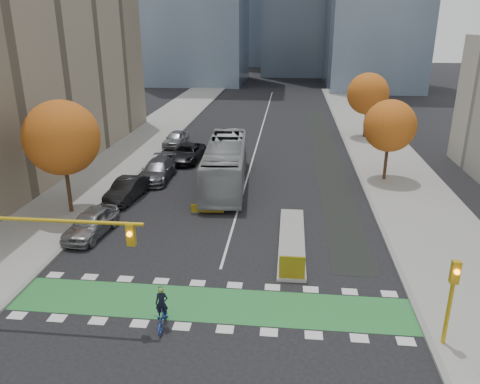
% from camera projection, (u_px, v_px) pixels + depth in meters
% --- Properties ---
extents(ground, '(300.00, 300.00, 0.00)m').
position_uv_depth(ground, '(205.00, 323.00, 21.73)').
color(ground, black).
rests_on(ground, ground).
extents(sidewalk_west, '(7.00, 120.00, 0.15)m').
position_uv_depth(sidewalk_west, '(95.00, 177.00, 41.72)').
color(sidewalk_west, gray).
rests_on(sidewalk_west, ground).
extents(sidewalk_east, '(7.00, 120.00, 0.15)m').
position_uv_depth(sidewalk_east, '(406.00, 188.00, 39.02)').
color(sidewalk_east, gray).
rests_on(sidewalk_east, ground).
extents(curb_west, '(0.30, 120.00, 0.16)m').
position_uv_depth(curb_west, '(133.00, 178.00, 41.37)').
color(curb_west, gray).
rests_on(curb_west, ground).
extents(curb_east, '(0.30, 120.00, 0.16)m').
position_uv_depth(curb_east, '(364.00, 186.00, 39.37)').
color(curb_east, gray).
rests_on(curb_east, ground).
extents(bike_crossing, '(20.00, 3.00, 0.01)m').
position_uv_depth(bike_crossing, '(210.00, 304.00, 23.12)').
color(bike_crossing, '#287D36').
rests_on(bike_crossing, ground).
extents(centre_line, '(0.15, 70.00, 0.01)m').
position_uv_depth(centre_line, '(261.00, 132.00, 59.06)').
color(centre_line, silver).
rests_on(centre_line, ground).
extents(bike_lane_paint, '(2.50, 50.00, 0.01)m').
position_uv_depth(bike_lane_paint, '(326.00, 155.00, 48.98)').
color(bike_lane_paint, black).
rests_on(bike_lane_paint, ground).
extents(median_island, '(1.60, 10.00, 0.16)m').
position_uv_depth(median_island, '(292.00, 240.00, 29.70)').
color(median_island, gray).
rests_on(median_island, ground).
extents(hazard_board, '(1.40, 0.12, 1.30)m').
position_uv_depth(hazard_board, '(292.00, 267.00, 24.97)').
color(hazard_board, yellow).
rests_on(hazard_board, median_island).
extents(tree_west, '(5.20, 5.20, 8.22)m').
position_uv_depth(tree_west, '(62.00, 138.00, 32.19)').
color(tree_west, '#332114').
rests_on(tree_west, ground).
extents(tree_east_near, '(4.40, 4.40, 7.08)m').
position_uv_depth(tree_east_near, '(390.00, 126.00, 39.39)').
color(tree_east_near, '#332114').
rests_on(tree_east_near, ground).
extents(tree_east_far, '(4.80, 4.80, 7.65)m').
position_uv_depth(tree_east_far, '(368.00, 94.00, 54.15)').
color(tree_east_far, '#332114').
rests_on(tree_east_far, ground).
extents(traffic_signal_west, '(8.53, 0.56, 5.20)m').
position_uv_depth(traffic_signal_west, '(24.00, 241.00, 20.65)').
color(traffic_signal_west, '#BF9914').
rests_on(traffic_signal_west, ground).
extents(traffic_signal_east, '(0.35, 0.43, 4.10)m').
position_uv_depth(traffic_signal_east, '(452.00, 291.00, 19.26)').
color(traffic_signal_east, '#BF9914').
rests_on(traffic_signal_east, ground).
extents(cyclist, '(0.74, 1.82, 2.06)m').
position_uv_depth(cyclist, '(162.00, 314.00, 21.21)').
color(cyclist, '#223DA0').
rests_on(cyclist, ground).
extents(bus, '(4.09, 13.76, 3.78)m').
position_uv_depth(bus, '(225.00, 164.00, 39.31)').
color(bus, '#989D9F').
rests_on(bus, ground).
extents(parked_car_a, '(2.56, 5.23, 1.72)m').
position_uv_depth(parked_car_a, '(91.00, 223.00, 30.33)').
color(parked_car_a, gray).
rests_on(parked_car_a, ground).
extents(parked_car_b, '(2.36, 5.23, 1.66)m').
position_uv_depth(parked_car_b, '(127.00, 189.00, 36.44)').
color(parked_car_b, black).
rests_on(parked_car_b, ground).
extents(parked_car_c, '(2.46, 5.95, 1.72)m').
position_uv_depth(parked_car_c, '(157.00, 170.00, 40.99)').
color(parked_car_c, '#525258').
rests_on(parked_car_c, ground).
extents(parked_car_d, '(3.20, 6.16, 1.66)m').
position_uv_depth(parked_car_d, '(187.00, 153.00, 46.50)').
color(parked_car_d, black).
rests_on(parked_car_d, ground).
extents(parked_car_e, '(2.46, 5.07, 1.67)m').
position_uv_depth(parked_car_e, '(176.00, 138.00, 52.21)').
color(parked_car_e, '#9B9CA0').
rests_on(parked_car_e, ground).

